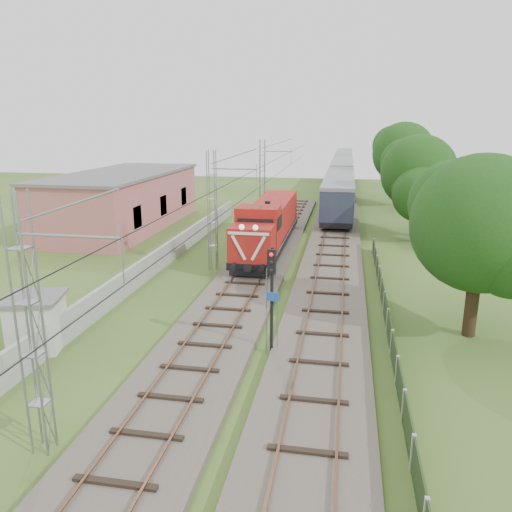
% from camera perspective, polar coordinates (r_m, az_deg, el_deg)
% --- Properties ---
extents(ground, '(140.00, 140.00, 0.00)m').
position_cam_1_polar(ground, '(22.92, -5.40, -10.18)').
color(ground, '#355620').
rests_on(ground, ground).
extents(track_main, '(4.20, 70.00, 0.45)m').
position_cam_1_polar(track_main, '(29.15, -1.71, -4.09)').
color(track_main, '#6B6054').
rests_on(track_main, ground).
extents(track_side, '(4.20, 80.00, 0.45)m').
position_cam_1_polar(track_side, '(41.06, 8.93, 1.42)').
color(track_side, '#6B6054').
rests_on(track_side, ground).
extents(catenary, '(3.31, 70.00, 8.00)m').
position_cam_1_polar(catenary, '(33.58, -4.93, 5.25)').
color(catenary, gray).
rests_on(catenary, ground).
extents(boundary_wall, '(0.25, 40.00, 1.50)m').
position_cam_1_polar(boundary_wall, '(35.37, -10.38, 0.08)').
color(boundary_wall, '#9E9E99').
rests_on(boundary_wall, ground).
extents(station_building, '(8.40, 20.40, 5.22)m').
position_cam_1_polar(station_building, '(49.11, -14.94, 6.24)').
color(station_building, '#B05F5F').
rests_on(station_building, ground).
extents(fence, '(0.12, 32.00, 1.20)m').
position_cam_1_polar(fence, '(24.78, 14.81, -7.13)').
color(fence, black).
rests_on(fence, ground).
extents(locomotive, '(2.85, 16.29, 4.14)m').
position_cam_1_polar(locomotive, '(38.35, 1.43, 3.65)').
color(locomotive, black).
rests_on(locomotive, ground).
extents(coach_rake, '(3.07, 68.55, 3.55)m').
position_cam_1_polar(coach_rake, '(78.17, 9.83, 9.59)').
color(coach_rake, black).
rests_on(coach_rake, ground).
extents(signal_post, '(0.53, 0.41, 4.79)m').
position_cam_1_polar(signal_post, '(20.79, 1.80, -3.06)').
color(signal_post, black).
rests_on(signal_post, ground).
extents(relay_hut, '(2.88, 2.88, 2.44)m').
position_cam_1_polar(relay_hut, '(24.17, -23.79, -6.91)').
color(relay_hut, beige).
rests_on(relay_hut, ground).
extents(tree_a, '(6.55, 6.24, 8.49)m').
position_cam_1_polar(tree_a, '(24.43, 24.52, 3.19)').
color(tree_a, '#352316').
rests_on(tree_a, ground).
extents(tree_b, '(6.78, 6.46, 8.79)m').
position_cam_1_polar(tree_b, '(45.60, 18.20, 8.98)').
color(tree_b, '#352316').
rests_on(tree_b, ground).
extents(tree_c, '(4.91, 4.68, 6.36)m').
position_cam_1_polar(tree_c, '(43.25, 18.40, 6.63)').
color(tree_c, '#352316').
rests_on(tree_c, ground).
extents(tree_d, '(7.56, 7.20, 9.80)m').
position_cam_1_polar(tree_d, '(61.94, 16.61, 11.11)').
color(tree_d, '#352316').
rests_on(tree_d, ground).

